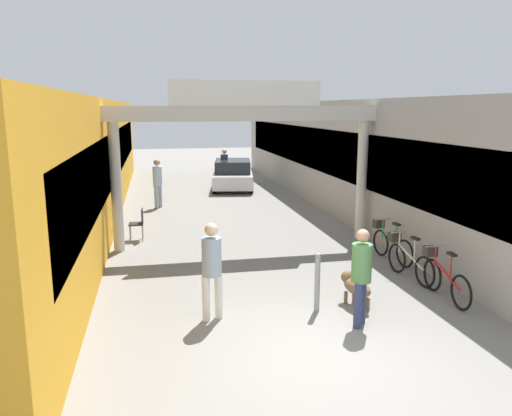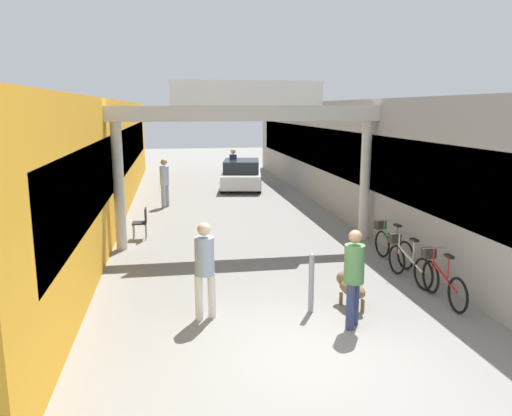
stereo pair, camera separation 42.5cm
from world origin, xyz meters
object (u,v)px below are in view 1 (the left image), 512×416
object	(u,v)px
bicycle_silver_second	(407,259)
cafe_chair_black_nearer	(139,221)
dog_on_leash	(355,286)
bicycle_green_third	(390,243)
pedestrian_with_dog	(361,271)
bollard_post_metal	(317,282)
parked_car_white	(233,175)
bicycle_red_nearest	(443,276)
pedestrian_carrying_crate	(157,180)
pedestrian_elderly_walking	(224,165)
pedestrian_companion	(212,265)

from	to	relation	value
bicycle_silver_second	cafe_chair_black_nearer	world-z (taller)	bicycle_silver_second
dog_on_leash	bicycle_green_third	size ratio (longest dim) A/B	0.51
pedestrian_with_dog	bollard_post_metal	size ratio (longest dim) A/B	1.53
cafe_chair_black_nearer	pedestrian_with_dog	bearing A→B (deg)	-59.60
parked_car_white	bicycle_red_nearest	bearing A→B (deg)	-82.35
pedestrian_carrying_crate	dog_on_leash	distance (m)	10.97
dog_on_leash	pedestrian_carrying_crate	bearing A→B (deg)	108.81
pedestrian_elderly_walking	bicycle_red_nearest	xyz separation A→B (m)	(2.27, -14.65, -0.62)
pedestrian_with_dog	pedestrian_companion	bearing A→B (deg)	162.80
bicycle_red_nearest	cafe_chair_black_nearer	bearing A→B (deg)	136.35
pedestrian_companion	pedestrian_elderly_walking	bearing A→B (deg)	81.21
cafe_chair_black_nearer	parked_car_white	world-z (taller)	parked_car_white
bollard_post_metal	cafe_chair_black_nearer	xyz separation A→B (m)	(-3.33, 5.82, -0.02)
cafe_chair_black_nearer	bollard_post_metal	bearing A→B (deg)	-60.26
dog_on_leash	pedestrian_elderly_walking	bearing A→B (deg)	91.66
pedestrian_elderly_walking	bollard_post_metal	size ratio (longest dim) A/B	1.64
pedestrian_with_dog	pedestrian_elderly_walking	xyz separation A→B (m)	(-0.16, 15.52, 0.08)
pedestrian_carrying_crate	bicycle_red_nearest	xyz separation A→B (m)	(5.38, -10.34, -0.62)
bicycle_silver_second	cafe_chair_black_nearer	xyz separation A→B (m)	(-5.84, 4.47, 0.10)
pedestrian_with_dog	parked_car_white	world-z (taller)	pedestrian_with_dog
dog_on_leash	cafe_chair_black_nearer	xyz separation A→B (m)	(-4.11, 5.71, 0.16)
pedestrian_with_dog	bicycle_silver_second	world-z (taller)	pedestrian_with_dog
pedestrian_companion	dog_on_leash	world-z (taller)	pedestrian_companion
bicycle_green_third	bicycle_red_nearest	bearing A→B (deg)	-92.58
bicycle_green_third	bollard_post_metal	world-z (taller)	bollard_post_metal
cafe_chair_black_nearer	bicycle_silver_second	bearing A→B (deg)	-37.45
cafe_chair_black_nearer	parked_car_white	bearing A→B (deg)	64.95
bicycle_red_nearest	bicycle_silver_second	bearing A→B (deg)	95.42
bicycle_red_nearest	pedestrian_with_dog	bearing A→B (deg)	-157.50
pedestrian_elderly_walking	bicycle_silver_second	distance (m)	13.63
bicycle_green_third	pedestrian_elderly_walking	bearing A→B (deg)	101.11
pedestrian_with_dog	cafe_chair_black_nearer	bearing A→B (deg)	120.40
bicycle_red_nearest	bollard_post_metal	world-z (taller)	bollard_post_metal
pedestrian_elderly_walking	bicycle_green_third	bearing A→B (deg)	-78.89
pedestrian_elderly_walking	bicycle_silver_second	bearing A→B (deg)	-80.89
pedestrian_with_dog	parked_car_white	distance (m)	15.20
pedestrian_elderly_walking	dog_on_leash	xyz separation A→B (m)	(0.42, -14.68, -0.67)
pedestrian_with_dog	cafe_chair_black_nearer	size ratio (longest dim) A/B	1.91
parked_car_white	dog_on_leash	bearing A→B (deg)	-89.70
bollard_post_metal	pedestrian_companion	bearing A→B (deg)	179.40
pedestrian_carrying_crate	parked_car_white	bearing A→B (deg)	49.03
pedestrian_with_dog	bollard_post_metal	xyz separation A→B (m)	(-0.52, 0.74, -0.41)
dog_on_leash	bollard_post_metal	world-z (taller)	bollard_post_metal
bicycle_green_third	pedestrian_carrying_crate	bearing A→B (deg)	125.06
pedestrian_companion	cafe_chair_black_nearer	bearing A→B (deg)	103.61
bicycle_red_nearest	parked_car_white	world-z (taller)	parked_car_white
pedestrian_with_dog	bicycle_green_third	xyz separation A→B (m)	(2.22, 3.39, -0.54)
pedestrian_elderly_walking	parked_car_white	bearing A→B (deg)	-43.69
bicycle_red_nearest	parked_car_white	size ratio (longest dim) A/B	0.40
bicycle_red_nearest	bicycle_green_third	world-z (taller)	same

